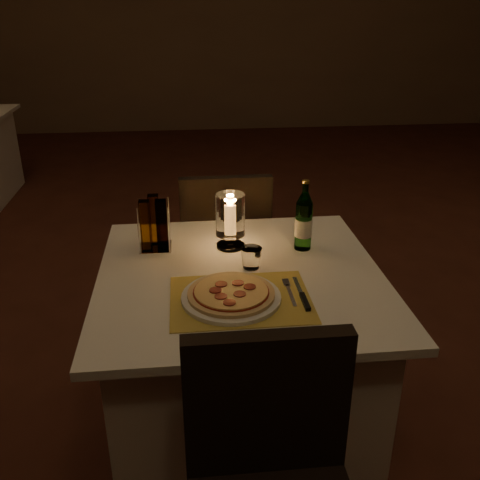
{
  "coord_description": "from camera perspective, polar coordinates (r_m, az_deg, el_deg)",
  "views": [
    {
      "loc": [
        -0.22,
        -2.25,
        1.62
      ],
      "look_at": [
        -0.04,
        -0.58,
        0.86
      ],
      "focal_mm": 40.0,
      "sensor_mm": 36.0,
      "label": 1
    }
  ],
  "objects": [
    {
      "name": "chair_near",
      "position": [
        1.44,
        3.42,
        -23.93
      ],
      "size": [
        0.42,
        0.42,
        0.9
      ],
      "color": "black",
      "rests_on": "ground"
    },
    {
      "name": "wall_back",
      "position": [
        7.27,
        -4.83,
        23.29
      ],
      "size": [
        8.0,
        0.02,
        3.0
      ],
      "primitive_type": "cube",
      "color": "#80624A",
      "rests_on": "ground"
    },
    {
      "name": "pizza",
      "position": [
        1.71,
        -0.95,
        -5.66
      ],
      "size": [
        0.28,
        0.28,
        0.02
      ],
      "color": "#D8B77F",
      "rests_on": "plate"
    },
    {
      "name": "plate",
      "position": [
        1.72,
        -0.95,
        -6.12
      ],
      "size": [
        0.32,
        0.32,
        0.01
      ],
      "primitive_type": "cylinder",
      "color": "white",
      "rests_on": "placemat"
    },
    {
      "name": "chair_far",
      "position": [
        2.61,
        -1.63,
        0.03
      ],
      "size": [
        0.42,
        0.42,
        0.9
      ],
      "color": "black",
      "rests_on": "ground"
    },
    {
      "name": "water_bottle",
      "position": [
        2.04,
        6.81,
        1.95
      ],
      "size": [
        0.07,
        0.07,
        0.27
      ],
      "color": "#69AE5E",
      "rests_on": "main_table"
    },
    {
      "name": "knife",
      "position": [
        1.73,
        6.78,
        -6.18
      ],
      "size": [
        0.02,
        0.22,
        0.01
      ],
      "color": "black",
      "rests_on": "placemat"
    },
    {
      "name": "fork",
      "position": [
        1.78,
        5.25,
        -5.35
      ],
      "size": [
        0.02,
        0.18,
        0.0
      ],
      "color": "silver",
      "rests_on": "placemat"
    },
    {
      "name": "floor",
      "position": [
        2.79,
        -0.56,
        -11.47
      ],
      "size": [
        8.0,
        10.0,
        0.02
      ],
      "primitive_type": "cube",
      "color": "#4E2219",
      "rests_on": "ground"
    },
    {
      "name": "tumbler",
      "position": [
        1.91,
        1.2,
        -1.92
      ],
      "size": [
        0.08,
        0.08,
        0.08
      ],
      "primitive_type": null,
      "color": "white",
      "rests_on": "main_table"
    },
    {
      "name": "placemat",
      "position": [
        1.73,
        0.05,
        -6.33
      ],
      "size": [
        0.45,
        0.34,
        0.0
      ],
      "primitive_type": "cube",
      "color": "gold",
      "rests_on": "main_table"
    },
    {
      "name": "hurricane_candle",
      "position": [
        2.03,
        -1.05,
        2.51
      ],
      "size": [
        0.11,
        0.11,
        0.22
      ],
      "color": "white",
      "rests_on": "main_table"
    },
    {
      "name": "main_table",
      "position": [
        2.08,
        0.06,
        -12.5
      ],
      "size": [
        1.0,
        1.0,
        0.74
      ],
      "color": "silver",
      "rests_on": "ground"
    },
    {
      "name": "cruet_caddy",
      "position": [
        2.05,
        -9.15,
        1.51
      ],
      "size": [
        0.12,
        0.12,
        0.21
      ],
      "color": "white",
      "rests_on": "main_table"
    }
  ]
}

